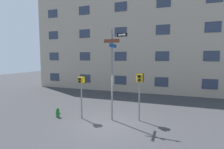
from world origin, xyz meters
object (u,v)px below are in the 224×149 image
object	(u,v)px
street_sign_pole	(113,67)
fire_hydrant	(58,113)
pedestrian_signal_right	(140,83)
pedestrian_signal_left	(81,86)

from	to	relation	value
street_sign_pole	fire_hydrant	size ratio (longest dim) A/B	8.82
pedestrian_signal_right	fire_hydrant	world-z (taller)	pedestrian_signal_right
street_sign_pole	pedestrian_signal_left	size ratio (longest dim) A/B	2.06
pedestrian_signal_right	fire_hydrant	size ratio (longest dim) A/B	4.65
pedestrian_signal_left	pedestrian_signal_right	distance (m)	3.24
pedestrian_signal_left	fire_hydrant	world-z (taller)	pedestrian_signal_left
street_sign_pole	pedestrian_signal_left	distance (m)	2.09
street_sign_pole	fire_hydrant	world-z (taller)	street_sign_pole
fire_hydrant	pedestrian_signal_left	bearing A→B (deg)	11.85
pedestrian_signal_right	fire_hydrant	xyz separation A→B (m)	(-4.55, -1.07, -1.80)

